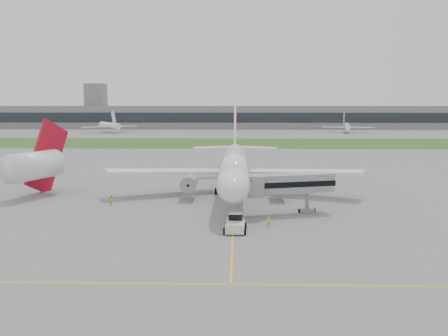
{
  "coord_description": "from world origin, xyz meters",
  "views": [
    {
      "loc": [
        0.63,
        -86.33,
        17.76
      ],
      "look_at": [
        -1.83,
        2.0,
        5.67
      ],
      "focal_mm": 40.0,
      "sensor_mm": 36.0,
      "label": 1
    }
  ],
  "objects_px": {
    "airliner": "(234,166)",
    "pushback_tug": "(235,224)",
    "jet_bridge": "(287,184)",
    "ground_crew_near": "(268,222)",
    "neighbor_aircraft": "(35,165)"
  },
  "relations": [
    {
      "from": "airliner",
      "to": "ground_crew_near",
      "type": "relative_size",
      "value": 35.71
    },
    {
      "from": "jet_bridge",
      "to": "ground_crew_near",
      "type": "distance_m",
      "value": 9.31
    },
    {
      "from": "airliner",
      "to": "jet_bridge",
      "type": "relative_size",
      "value": 3.91
    },
    {
      "from": "jet_bridge",
      "to": "neighbor_aircraft",
      "type": "xyz_separation_m",
      "value": [
        -44.9,
        13.57,
        1.12
      ]
    },
    {
      "from": "airliner",
      "to": "jet_bridge",
      "type": "bearing_deg",
      "value": -61.03
    },
    {
      "from": "jet_bridge",
      "to": "pushback_tug",
      "type": "bearing_deg",
      "value": -143.07
    },
    {
      "from": "neighbor_aircraft",
      "to": "pushback_tug",
      "type": "bearing_deg",
      "value": -9.45
    },
    {
      "from": "airliner",
      "to": "ground_crew_near",
      "type": "distance_m",
      "value": 23.65
    },
    {
      "from": "pushback_tug",
      "to": "ground_crew_near",
      "type": "distance_m",
      "value": 5.23
    },
    {
      "from": "jet_bridge",
      "to": "ground_crew_near",
      "type": "xyz_separation_m",
      "value": [
        -3.25,
        -7.71,
        -4.07
      ]
    },
    {
      "from": "airliner",
      "to": "pushback_tug",
      "type": "height_order",
      "value": "airliner"
    },
    {
      "from": "airliner",
      "to": "pushback_tug",
      "type": "relative_size",
      "value": 11.77
    },
    {
      "from": "airliner",
      "to": "neighbor_aircraft",
      "type": "height_order",
      "value": "airliner"
    },
    {
      "from": "ground_crew_near",
      "to": "airliner",
      "type": "bearing_deg",
      "value": -78.49
    },
    {
      "from": "ground_crew_near",
      "to": "neighbor_aircraft",
      "type": "height_order",
      "value": "neighbor_aircraft"
    }
  ]
}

